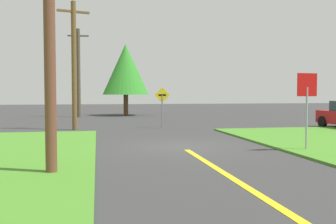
# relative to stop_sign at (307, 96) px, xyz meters

# --- Properties ---
(ground_plane) EXTENTS (120.00, 120.00, 0.00)m
(ground_plane) POSITION_rel_stop_sign_xyz_m (-4.08, 2.09, -1.97)
(ground_plane) COLOR #353535
(lane_stripe_center) EXTENTS (0.20, 14.00, 0.01)m
(lane_stripe_center) POSITION_rel_stop_sign_xyz_m (-4.08, -5.91, -1.96)
(lane_stripe_center) COLOR yellow
(lane_stripe_center) RESTS_ON ground
(stop_sign) EXTENTS (0.81, 0.15, 2.76)m
(stop_sign) POSITION_rel_stop_sign_xyz_m (0.00, 0.00, 0.00)
(stop_sign) COLOR #9EA0A8
(stop_sign) RESTS_ON ground
(utility_pole_near) EXTENTS (1.80, 0.29, 7.06)m
(utility_pole_near) POSITION_rel_stop_sign_xyz_m (-8.40, -2.35, 1.70)
(utility_pole_near) COLOR brown
(utility_pole_near) RESTS_ON ground
(utility_pole_mid) EXTENTS (1.77, 0.59, 7.18)m
(utility_pole_mid) POSITION_rel_stop_sign_xyz_m (-8.51, 9.65, 1.76)
(utility_pole_mid) COLOR brown
(utility_pole_mid) RESTS_ON ground
(utility_pole_far) EXTENTS (1.80, 0.32, 7.67)m
(utility_pole_far) POSITION_rel_stop_sign_xyz_m (-8.83, 21.66, 1.97)
(utility_pole_far) COLOR #4E4532
(utility_pole_far) RESTS_ON ground
(direction_sign) EXTENTS (0.91, 0.09, 2.41)m
(direction_sign) POSITION_rel_stop_sign_xyz_m (-3.48, 9.79, -0.47)
(direction_sign) COLOR slate
(direction_sign) RESTS_ON ground
(oak_tree_left) EXTENTS (4.31, 4.31, 6.69)m
(oak_tree_left) POSITION_rel_stop_sign_xyz_m (-4.61, 23.37, 2.35)
(oak_tree_left) COLOR brown
(oak_tree_left) RESTS_ON ground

